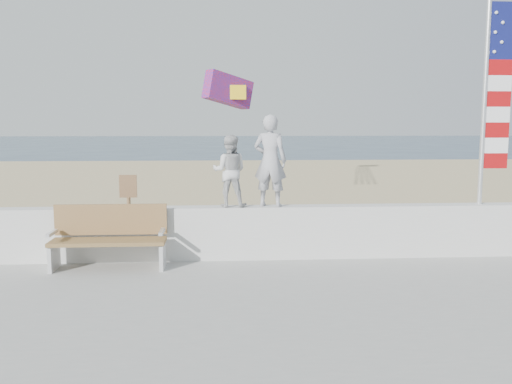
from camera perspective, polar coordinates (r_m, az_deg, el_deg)
ground at (r=7.51m, az=-0.64°, el=-12.03°), size 220.00×220.00×0.00m
sand at (r=16.27m, az=-2.36°, el=-1.44°), size 90.00×40.00×0.08m
seawall at (r=9.27m, az=-1.32°, el=-4.28°), size 30.00×0.35×0.90m
adult at (r=9.14m, az=1.50°, el=3.31°), size 0.66×0.54×1.55m
child at (r=9.11m, az=-2.80°, el=2.22°), size 0.65×0.54×1.21m
bench at (r=8.99m, az=-15.19°, el=-4.51°), size 1.80×0.57×1.00m
flag at (r=10.21m, az=23.59°, el=9.52°), size 0.50×0.08×3.50m
parafoil_kite at (r=10.46m, az=-2.82°, el=10.64°), size 1.01×0.81×0.72m
sign at (r=10.31m, az=-13.25°, el=-1.53°), size 0.32×0.07×1.46m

